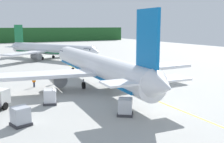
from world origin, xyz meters
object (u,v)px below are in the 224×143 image
at_px(airliner_foreground, 96,66).
at_px(crew_marshaller, 54,78).
at_px(cargo_container_far, 50,97).
at_px(airliner_mid_apron, 50,50).
at_px(cargo_container_near, 125,107).
at_px(cargo_container_mid, 20,116).
at_px(crew_loader_left, 34,81).

bearing_deg(airliner_foreground, crew_marshaller, 140.83).
height_order(cargo_container_far, crew_marshaller, cargo_container_far).
height_order(airliner_mid_apron, crew_marshaller, airliner_mid_apron).
distance_m(airliner_foreground, crew_marshaller, 8.01).
xyz_separation_m(cargo_container_near, cargo_container_mid, (-11.09, 2.10, 0.00)).
bearing_deg(crew_marshaller, cargo_container_near, -82.48).
height_order(airliner_mid_apron, cargo_container_mid, airliner_mid_apron).
bearing_deg(cargo_container_near, crew_loader_left, 107.98).
distance_m(airliner_foreground, cargo_container_near, 15.83).
bearing_deg(crew_loader_left, cargo_container_mid, -105.70).
relative_size(airliner_foreground, cargo_container_near, 17.25).
relative_size(cargo_container_near, crew_marshaller, 1.39).
relative_size(cargo_container_mid, crew_marshaller, 1.27).
relative_size(airliner_foreground, cargo_container_far, 19.64).
xyz_separation_m(airliner_foreground, cargo_container_mid, (-14.37, -13.20, -2.42)).
bearing_deg(airliner_foreground, cargo_container_far, -144.00).
relative_size(airliner_foreground, crew_marshaller, 23.91).
xyz_separation_m(airliner_foreground, airliner_mid_apron, (2.59, 40.50, -0.44)).
bearing_deg(crew_marshaller, airliner_mid_apron, 76.56).
bearing_deg(crew_marshaller, cargo_container_far, -107.60).
height_order(airliner_foreground, crew_loader_left, airliner_foreground).
relative_size(cargo_container_far, crew_loader_left, 1.23).
height_order(cargo_container_mid, crew_marshaller, cargo_container_mid).
relative_size(cargo_container_far, crew_marshaller, 1.22).
distance_m(airliner_mid_apron, cargo_container_far, 49.16).
height_order(cargo_container_near, cargo_container_far, cargo_container_near).
height_order(airliner_foreground, crew_marshaller, airliner_foreground).
bearing_deg(crew_marshaller, airliner_foreground, -39.17).
bearing_deg(cargo_container_far, airliner_mid_apron, 75.51).
relative_size(airliner_mid_apron, cargo_container_far, 15.47).
distance_m(airliner_foreground, airliner_mid_apron, 40.59).
relative_size(airliner_mid_apron, crew_loader_left, 19.03).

